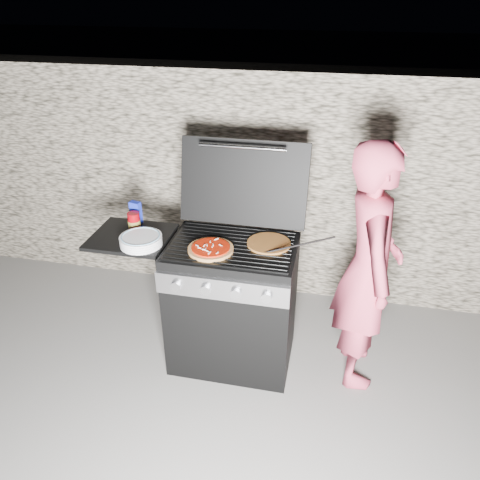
% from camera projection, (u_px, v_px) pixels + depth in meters
% --- Properties ---
extents(ground, '(50.00, 50.00, 0.00)m').
position_uv_depth(ground, '(233.00, 355.00, 3.33)').
color(ground, '#615E5A').
extents(stone_wall, '(8.00, 0.35, 1.80)m').
position_uv_depth(stone_wall, '(261.00, 183.00, 3.79)').
color(stone_wall, tan).
rests_on(stone_wall, ground).
extents(gas_grill, '(1.34, 0.79, 0.91)m').
position_uv_depth(gas_grill, '(197.00, 299.00, 3.16)').
color(gas_grill, black).
rests_on(gas_grill, ground).
extents(pizza_topped, '(0.37, 0.37, 0.03)m').
position_uv_depth(pizza_topped, '(211.00, 248.00, 2.82)').
color(pizza_topped, tan).
rests_on(pizza_topped, gas_grill).
extents(pizza_plain, '(0.28, 0.28, 0.01)m').
position_uv_depth(pizza_plain, '(269.00, 243.00, 2.89)').
color(pizza_plain, '#AD6A2A').
rests_on(pizza_plain, gas_grill).
extents(sauce_jar, '(0.09, 0.09, 0.12)m').
position_uv_depth(sauce_jar, '(134.00, 221.00, 3.05)').
color(sauce_jar, '#77030A').
rests_on(sauce_jar, gas_grill).
extents(blue_carton, '(0.08, 0.05, 0.15)m').
position_uv_depth(blue_carton, '(136.00, 213.00, 3.13)').
color(blue_carton, '#1423AB').
rests_on(blue_carton, gas_grill).
extents(plate_stack, '(0.28, 0.28, 0.06)m').
position_uv_depth(plate_stack, '(141.00, 240.00, 2.89)').
color(plate_stack, silver).
rests_on(plate_stack, gas_grill).
extents(person, '(0.45, 0.63, 1.61)m').
position_uv_depth(person, '(368.00, 269.00, 2.84)').
color(person, '#B73C53').
rests_on(person, ground).
extents(tongs, '(0.42, 0.16, 0.09)m').
position_uv_depth(tongs, '(299.00, 245.00, 2.80)').
color(tongs, black).
rests_on(tongs, gas_grill).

